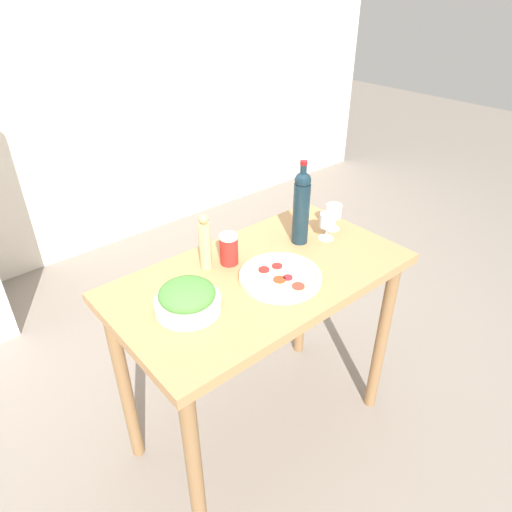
{
  "coord_description": "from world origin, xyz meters",
  "views": [
    {
      "loc": [
        -0.97,
        -1.11,
        1.93
      ],
      "look_at": [
        0.0,
        0.03,
        0.99
      ],
      "focal_mm": 32.0,
      "sensor_mm": 36.0,
      "label": 1
    }
  ],
  "objects_px": {
    "pepper_mill": "(205,243)",
    "salt_canister": "(229,249)",
    "salad_bowl": "(187,299)",
    "wine_glass_far": "(334,212)",
    "homemade_pizza": "(280,276)",
    "wine_bottle": "(301,206)",
    "wine_glass_near": "(327,222)"
  },
  "relations": [
    {
      "from": "wine_glass_far",
      "to": "salt_canister",
      "type": "distance_m",
      "value": 0.54
    },
    {
      "from": "wine_bottle",
      "to": "homemade_pizza",
      "type": "relative_size",
      "value": 1.15
    },
    {
      "from": "wine_bottle",
      "to": "salt_canister",
      "type": "xyz_separation_m",
      "value": [
        -0.34,
        0.06,
        -0.11
      ]
    },
    {
      "from": "wine_glass_near",
      "to": "wine_glass_far",
      "type": "xyz_separation_m",
      "value": [
        0.09,
        0.04,
        0.0
      ]
    },
    {
      "from": "wine_bottle",
      "to": "salad_bowl",
      "type": "xyz_separation_m",
      "value": [
        -0.63,
        -0.08,
        -0.12
      ]
    },
    {
      "from": "homemade_pizza",
      "to": "wine_bottle",
      "type": "bearing_deg",
      "value": 31.17
    },
    {
      "from": "homemade_pizza",
      "to": "salt_canister",
      "type": "height_order",
      "value": "salt_canister"
    },
    {
      "from": "wine_glass_far",
      "to": "salt_canister",
      "type": "height_order",
      "value": "salt_canister"
    },
    {
      "from": "homemade_pizza",
      "to": "wine_glass_near",
      "type": "bearing_deg",
      "value": 15.2
    },
    {
      "from": "wine_bottle",
      "to": "homemade_pizza",
      "type": "height_order",
      "value": "wine_bottle"
    },
    {
      "from": "wine_bottle",
      "to": "pepper_mill",
      "type": "distance_m",
      "value": 0.44
    },
    {
      "from": "wine_bottle",
      "to": "salad_bowl",
      "type": "height_order",
      "value": "wine_bottle"
    },
    {
      "from": "wine_bottle",
      "to": "salt_canister",
      "type": "distance_m",
      "value": 0.36
    },
    {
      "from": "wine_glass_near",
      "to": "pepper_mill",
      "type": "distance_m",
      "value": 0.56
    },
    {
      "from": "wine_glass_far",
      "to": "homemade_pizza",
      "type": "relative_size",
      "value": 0.38
    },
    {
      "from": "wine_glass_far",
      "to": "pepper_mill",
      "type": "height_order",
      "value": "pepper_mill"
    },
    {
      "from": "wine_bottle",
      "to": "wine_glass_far",
      "type": "distance_m",
      "value": 0.21
    },
    {
      "from": "homemade_pizza",
      "to": "salt_canister",
      "type": "xyz_separation_m",
      "value": [
        -0.08,
        0.22,
        0.05
      ]
    },
    {
      "from": "pepper_mill",
      "to": "salt_canister",
      "type": "distance_m",
      "value": 0.11
    },
    {
      "from": "wine_glass_near",
      "to": "pepper_mill",
      "type": "xyz_separation_m",
      "value": [
        -0.53,
        0.15,
        0.03
      ]
    },
    {
      "from": "wine_glass_far",
      "to": "salad_bowl",
      "type": "bearing_deg",
      "value": -175.33
    },
    {
      "from": "salad_bowl",
      "to": "salt_canister",
      "type": "relative_size",
      "value": 1.8
    },
    {
      "from": "wine_bottle",
      "to": "wine_glass_far",
      "type": "bearing_deg",
      "value": -4.6
    },
    {
      "from": "pepper_mill",
      "to": "salt_canister",
      "type": "xyz_separation_m",
      "value": [
        0.09,
        -0.03,
        -0.05
      ]
    },
    {
      "from": "wine_glass_far",
      "to": "homemade_pizza",
      "type": "height_order",
      "value": "wine_glass_far"
    },
    {
      "from": "salad_bowl",
      "to": "salt_canister",
      "type": "height_order",
      "value": "salt_canister"
    },
    {
      "from": "homemade_pizza",
      "to": "pepper_mill",
      "type": "bearing_deg",
      "value": 123.2
    },
    {
      "from": "salad_bowl",
      "to": "homemade_pizza",
      "type": "height_order",
      "value": "salad_bowl"
    },
    {
      "from": "wine_glass_near",
      "to": "salad_bowl",
      "type": "bearing_deg",
      "value": -178.0
    },
    {
      "from": "pepper_mill",
      "to": "homemade_pizza",
      "type": "distance_m",
      "value": 0.32
    },
    {
      "from": "wine_glass_far",
      "to": "homemade_pizza",
      "type": "xyz_separation_m",
      "value": [
        -0.46,
        -0.14,
        -0.07
      ]
    },
    {
      "from": "wine_glass_far",
      "to": "salad_bowl",
      "type": "distance_m",
      "value": 0.83
    }
  ]
}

